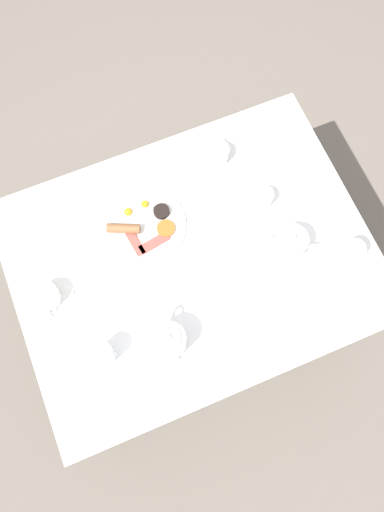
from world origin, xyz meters
TOP-DOWN VIEW (x-y plane):
  - ground_plane at (0.00, 0.00)m, footprint 8.00×8.00m
  - table at (0.00, 0.00)m, footprint 0.88×1.15m
  - breakfast_plate at (0.16, 0.10)m, footprint 0.27×0.27m
  - teapot_near at (-0.09, -0.30)m, footprint 0.11×0.17m
  - teapot_far at (-0.23, 0.17)m, footprint 0.18×0.10m
  - teacup_with_saucer_left at (0.05, 0.47)m, footprint 0.16×0.16m
  - teacup_with_saucer_right at (0.30, -0.21)m, footprint 0.16×0.16m
  - water_glass_tall at (-0.19, -0.46)m, footprint 0.06×0.06m
  - water_glass_short at (-0.19, 0.36)m, footprint 0.06×0.06m
  - creamer_jug at (0.10, -0.29)m, footprint 0.09×0.06m
  - fork_by_plate at (0.28, -0.42)m, footprint 0.19×0.02m
  - knife_by_plate at (-0.30, -0.18)m, footprint 0.21×0.08m
  - spoon_for_tea at (0.28, 0.31)m, footprint 0.16×0.03m
  - fork_spare at (-0.10, -0.07)m, footprint 0.15×0.14m

SIDE VIEW (x-z plane):
  - ground_plane at x=0.00m, z-range 0.00..0.00m
  - table at x=0.00m, z-range 0.29..1.01m
  - fork_by_plate at x=0.28m, z-range 0.72..0.72m
  - knife_by_plate at x=-0.30m, z-range 0.72..0.72m
  - spoon_for_tea at x=0.28m, z-range 0.72..0.72m
  - fork_spare at x=-0.10m, z-range 0.72..0.72m
  - breakfast_plate at x=0.16m, z-range 0.71..0.75m
  - teacup_with_saucer_right at x=0.30m, z-range 0.71..0.78m
  - teacup_with_saucer_left at x=0.05m, z-range 0.71..0.78m
  - creamer_jug at x=0.10m, z-range 0.72..0.78m
  - water_glass_short at x=-0.19m, z-range 0.72..0.81m
  - teapot_near at x=-0.09m, z-range 0.71..0.83m
  - teapot_far at x=-0.23m, z-range 0.71..0.83m
  - water_glass_tall at x=-0.19m, z-range 0.72..0.82m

